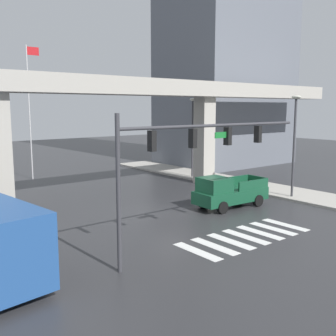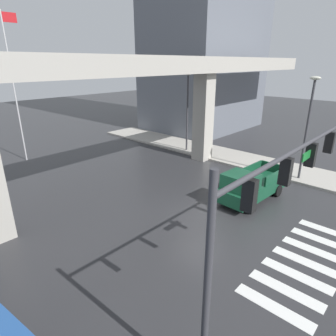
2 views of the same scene
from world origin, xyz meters
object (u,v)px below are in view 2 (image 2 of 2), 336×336
Objects in this scene: traffic_signal_mast at (282,186)px; flagpole at (14,80)px; pickup_truck at (250,186)px; street_lamp_mid_block at (188,103)px; street_lamp_near_corner at (309,118)px.

traffic_signal_mast is 0.93× the size of flagpole.
pickup_truck is 0.48× the size of traffic_signal_mast.
flagpole is at bearing 143.04° from street_lamp_mid_block.
street_lamp_mid_block is 14.54m from flagpole.
traffic_signal_mast is 1.50× the size of street_lamp_mid_block.
traffic_signal_mast is at bearing -93.20° from flagpole.
traffic_signal_mast is at bearing -132.43° from street_lamp_mid_block.
flagpole is (1.26, 22.60, 2.05)m from traffic_signal_mast.
traffic_signal_mast is at bearing -148.49° from pickup_truck.
flagpole is (-5.94, 18.18, 5.73)m from pickup_truck.
street_lamp_near_corner is at bearing -90.00° from street_lamp_mid_block.
street_lamp_mid_block is at bearing 90.00° from street_lamp_near_corner.
pickup_truck is 19.97m from flagpole.
street_lamp_mid_block is at bearing -36.96° from flagpole.
pickup_truck is at bearing 169.47° from street_lamp_near_corner.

